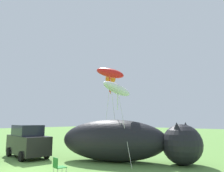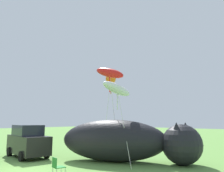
# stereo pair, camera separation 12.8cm
# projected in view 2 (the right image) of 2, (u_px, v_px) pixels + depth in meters

# --- Properties ---
(ground_plane) EXTENTS (120.00, 120.00, 0.00)m
(ground_plane) POSITION_uv_depth(u_px,v_px,m) (30.00, 170.00, 10.91)
(ground_plane) COLOR #609342
(parked_car) EXTENTS (4.19, 2.17, 2.14)m
(parked_car) POSITION_uv_depth(u_px,v_px,m) (28.00, 141.00, 14.83)
(parked_car) COLOR black
(parked_car) RESTS_ON ground
(folding_chair) EXTENTS (0.54, 0.55, 0.85)m
(folding_chair) POSITION_uv_depth(u_px,v_px,m) (57.00, 166.00, 9.56)
(folding_chair) COLOR #267F33
(folding_chair) RESTS_ON ground
(inflatable_cat) EXTENTS (8.18, 5.56, 2.50)m
(inflatable_cat) POSITION_uv_depth(u_px,v_px,m) (125.00, 142.00, 13.10)
(inflatable_cat) COLOR black
(inflatable_cat) RESTS_ON ground
(kite_white_ghost) EXTENTS (2.34, 3.17, 4.92)m
(kite_white_ghost) POSITION_uv_depth(u_px,v_px,m) (117.00, 89.00, 13.68)
(kite_white_ghost) COLOR silver
(kite_white_ghost) RESTS_ON ground
(kite_orange_flower) EXTENTS (2.11, 1.26, 6.38)m
(kite_orange_flower) POSITION_uv_depth(u_px,v_px,m) (111.00, 79.00, 18.45)
(kite_orange_flower) COLOR silver
(kite_orange_flower) RESTS_ON ground
(kite_red_lizard) EXTENTS (2.29, 1.65, 6.24)m
(kite_red_lizard) POSITION_uv_depth(u_px,v_px,m) (110.00, 73.00, 14.66)
(kite_red_lizard) COLOR silver
(kite_red_lizard) RESTS_ON ground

